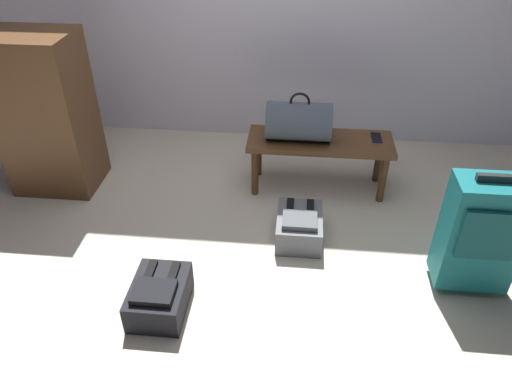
% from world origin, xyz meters
% --- Properties ---
extents(ground_plane, '(6.60, 6.60, 0.00)m').
position_xyz_m(ground_plane, '(0.00, 0.00, 0.00)').
color(ground_plane, beige).
extents(bench, '(1.00, 0.36, 0.39)m').
position_xyz_m(bench, '(0.44, 0.78, 0.33)').
color(bench, brown).
rests_on(bench, ground).
extents(duffel_bag_slate, '(0.44, 0.26, 0.34)m').
position_xyz_m(duffel_bag_slate, '(0.29, 0.78, 0.52)').
color(duffel_bag_slate, '#475160').
rests_on(duffel_bag_slate, bench).
extents(cell_phone, '(0.07, 0.14, 0.01)m').
position_xyz_m(cell_phone, '(0.83, 0.83, 0.40)').
color(cell_phone, '#191E4C').
rests_on(cell_phone, bench).
extents(suitcase_upright_teal, '(0.38, 0.25, 0.73)m').
position_xyz_m(suitcase_upright_teal, '(1.26, -0.13, 0.38)').
color(suitcase_upright_teal, '#14666B').
rests_on(suitcase_upright_teal, ground).
extents(backpack_grey, '(0.28, 0.38, 0.21)m').
position_xyz_m(backpack_grey, '(0.32, 0.18, 0.09)').
color(backpack_grey, slate).
rests_on(backpack_grey, ground).
extents(backpack_dark, '(0.28, 0.38, 0.21)m').
position_xyz_m(backpack_dark, '(-0.39, -0.47, 0.09)').
color(backpack_dark, black).
rests_on(backpack_dark, ground).
extents(side_cabinet, '(0.56, 0.44, 1.10)m').
position_xyz_m(side_cabinet, '(-1.43, 0.65, 0.55)').
color(side_cabinet, brown).
rests_on(side_cabinet, ground).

